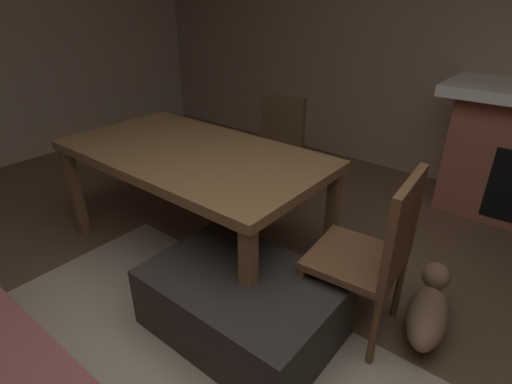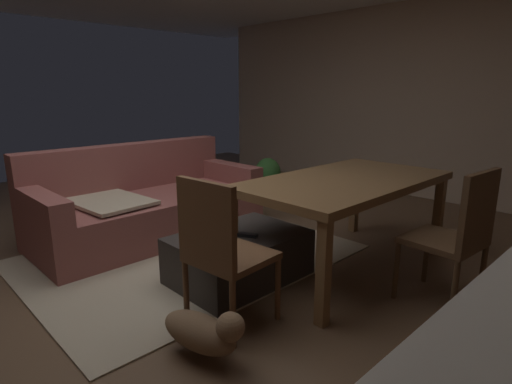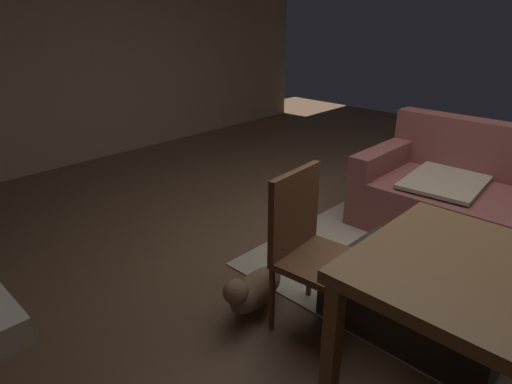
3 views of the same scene
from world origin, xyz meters
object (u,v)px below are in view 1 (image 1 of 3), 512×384
Objects in this scene: ottoman_coffee_table at (242,303)px; small_dog at (428,310)px; dining_table at (192,161)px; dining_chair_south at (273,146)px; dining_chair_west at (375,250)px; tv_remote at (249,266)px.

ottoman_coffee_table is 0.98m from small_dog.
dining_table is 3.27× the size of small_dog.
dining_chair_south is 1.72m from small_dog.
small_dog is (-1.54, 0.69, -0.36)m from dining_chair_south.
ottoman_coffee_table is 1.04× the size of dining_chair_south.
dining_chair_west is at bearing 32.91° from small_dog.
ottoman_coffee_table is at bearing 120.64° from dining_chair_south.
small_dog is (-0.78, -0.59, -0.02)m from ottoman_coffee_table.
dining_table is 1.63m from small_dog.
small_dog is (-0.27, -0.17, -0.36)m from dining_chair_west.
small_dog is at bearing -143.06° from ottoman_coffee_table.
small_dog is (-0.79, -0.51, -0.21)m from tv_remote.
tv_remote is 1.42m from dining_chair_south.
dining_table reaches higher than tv_remote.
dining_chair_west is (-0.52, -0.34, 0.15)m from tv_remote.
dining_chair_south is (0.76, -1.28, 0.34)m from ottoman_coffee_table.
dining_chair_south is at bearing -85.49° from tv_remote.
dining_chair_west is 0.48m from small_dog.
dining_chair_south is (1.27, -0.86, 0.00)m from dining_chair_west.
dining_chair_south is at bearing -34.27° from dining_chair_west.
dining_chair_west is (-1.27, -0.01, -0.14)m from dining_table.
ottoman_coffee_table is 6.07× the size of tv_remote.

